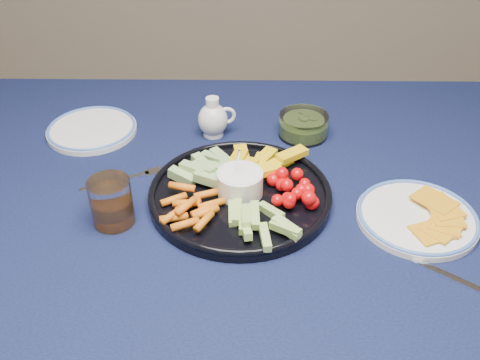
{
  "coord_description": "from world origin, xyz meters",
  "views": [
    {
      "loc": [
        0.08,
        -0.71,
        1.34
      ],
      "look_at": [
        0.07,
        0.04,
        0.79
      ],
      "focal_mm": 40.0,
      "sensor_mm": 36.0,
      "label": 1
    }
  ],
  "objects_px": {
    "dining_table": "(200,251)",
    "juice_tumbler": "(112,205)",
    "cheese_plate": "(417,216)",
    "side_plate_extra": "(92,129)",
    "creamer_pitcher": "(213,119)",
    "crudite_platter": "(239,191)",
    "pickle_bowl": "(303,126)"
  },
  "relations": [
    {
      "from": "creamer_pitcher",
      "to": "pickle_bowl",
      "type": "distance_m",
      "value": 0.19
    },
    {
      "from": "creamer_pitcher",
      "to": "cheese_plate",
      "type": "distance_m",
      "value": 0.46
    },
    {
      "from": "pickle_bowl",
      "to": "cheese_plate",
      "type": "xyz_separation_m",
      "value": [
        0.17,
        -0.28,
        -0.01
      ]
    },
    {
      "from": "pickle_bowl",
      "to": "juice_tumbler",
      "type": "xyz_separation_m",
      "value": [
        -0.34,
        -0.29,
        0.01
      ]
    },
    {
      "from": "dining_table",
      "to": "juice_tumbler",
      "type": "distance_m",
      "value": 0.19
    },
    {
      "from": "dining_table",
      "to": "juice_tumbler",
      "type": "bearing_deg",
      "value": -171.39
    },
    {
      "from": "side_plate_extra",
      "to": "creamer_pitcher",
      "type": "bearing_deg",
      "value": -1.06
    },
    {
      "from": "cheese_plate",
      "to": "juice_tumbler",
      "type": "xyz_separation_m",
      "value": [
        -0.51,
        -0.01,
        0.03
      ]
    },
    {
      "from": "crudite_platter",
      "to": "side_plate_extra",
      "type": "distance_m",
      "value": 0.39
    },
    {
      "from": "cheese_plate",
      "to": "side_plate_extra",
      "type": "distance_m",
      "value": 0.68
    },
    {
      "from": "crudite_platter",
      "to": "side_plate_extra",
      "type": "bearing_deg",
      "value": 144.5
    },
    {
      "from": "creamer_pitcher",
      "to": "dining_table",
      "type": "bearing_deg",
      "value": -92.97
    },
    {
      "from": "dining_table",
      "to": "creamer_pitcher",
      "type": "relative_size",
      "value": 19.19
    },
    {
      "from": "creamer_pitcher",
      "to": "cheese_plate",
      "type": "bearing_deg",
      "value": -37.57
    },
    {
      "from": "dining_table",
      "to": "creamer_pitcher",
      "type": "xyz_separation_m",
      "value": [
        0.01,
        0.27,
        0.13
      ]
    },
    {
      "from": "cheese_plate",
      "to": "juice_tumbler",
      "type": "relative_size",
      "value": 2.44
    },
    {
      "from": "pickle_bowl",
      "to": "cheese_plate",
      "type": "bearing_deg",
      "value": -58.26
    },
    {
      "from": "creamer_pitcher",
      "to": "juice_tumbler",
      "type": "relative_size",
      "value": 1.04
    },
    {
      "from": "dining_table",
      "to": "side_plate_extra",
      "type": "height_order",
      "value": "side_plate_extra"
    },
    {
      "from": "dining_table",
      "to": "cheese_plate",
      "type": "relative_size",
      "value": 8.18
    },
    {
      "from": "cheese_plate",
      "to": "side_plate_extra",
      "type": "bearing_deg",
      "value": 155.59
    },
    {
      "from": "pickle_bowl",
      "to": "side_plate_extra",
      "type": "distance_m",
      "value": 0.45
    },
    {
      "from": "dining_table",
      "to": "juice_tumbler",
      "type": "height_order",
      "value": "juice_tumbler"
    },
    {
      "from": "crudite_platter",
      "to": "cheese_plate",
      "type": "xyz_separation_m",
      "value": [
        0.3,
        -0.06,
        -0.01
      ]
    },
    {
      "from": "creamer_pitcher",
      "to": "cheese_plate",
      "type": "height_order",
      "value": "creamer_pitcher"
    },
    {
      "from": "pickle_bowl",
      "to": "cheese_plate",
      "type": "relative_size",
      "value": 0.51
    },
    {
      "from": "crudite_platter",
      "to": "pickle_bowl",
      "type": "height_order",
      "value": "crudite_platter"
    },
    {
      "from": "dining_table",
      "to": "crudite_platter",
      "type": "relative_size",
      "value": 5.1
    },
    {
      "from": "cheese_plate",
      "to": "side_plate_extra",
      "type": "xyz_separation_m",
      "value": [
        -0.62,
        0.28,
        -0.0
      ]
    },
    {
      "from": "dining_table",
      "to": "creamer_pitcher",
      "type": "distance_m",
      "value": 0.29
    },
    {
      "from": "pickle_bowl",
      "to": "juice_tumbler",
      "type": "distance_m",
      "value": 0.45
    },
    {
      "from": "dining_table",
      "to": "pickle_bowl",
      "type": "distance_m",
      "value": 0.35
    }
  ]
}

